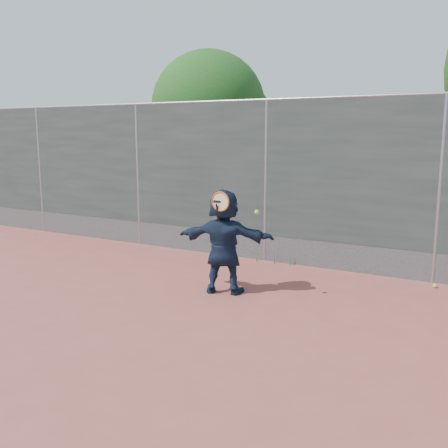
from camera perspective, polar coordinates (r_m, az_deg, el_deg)
The scene contains 7 objects.
ground at distance 6.73m, azimuth -7.90°, elevation -10.69°, with size 80.00×80.00×0.00m, color #9E4C42.
player at distance 7.51m, azimuth 0.00°, elevation -1.99°, with size 1.48×0.47×1.59m, color #15243A.
ball_ground at distance 8.58m, azimuth 22.96°, elevation -6.52°, with size 0.07×0.07×0.07m, color #B3CE2D.
fence at distance 9.35m, azimuth 4.80°, elevation 5.29°, with size 20.00×0.06×3.03m.
swing_action at distance 7.19m, azimuth -0.02°, elevation 2.33°, with size 0.72×0.17×0.51m.
tree_left at distance 13.34m, azimuth -1.08°, elevation 12.67°, with size 3.15×3.00×4.53m.
weed_clump at distance 9.37m, azimuth 6.02°, elevation -3.71°, with size 0.68×0.07×0.30m.
Camera 1 is at (3.79, -5.01, 2.41)m, focal length 40.00 mm.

